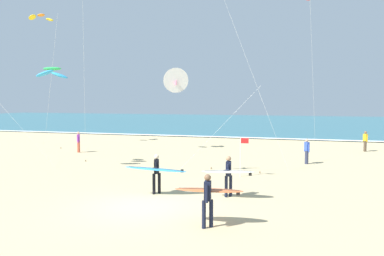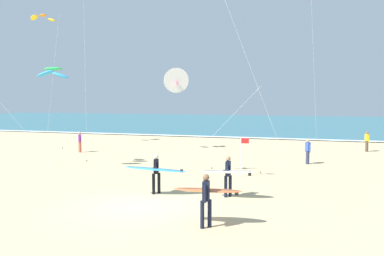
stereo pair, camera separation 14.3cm
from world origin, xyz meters
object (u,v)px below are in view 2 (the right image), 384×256
at_px(surfer_third, 228,173).
at_px(kite_arc_amber_low, 43,18).
at_px(surfer_lead, 207,194).
at_px(lifeguard_flag, 242,153).
at_px(bystander_purple_top, 80,142).
at_px(kite_arc_emerald_close, 53,73).
at_px(kite_delta_ivory_mid, 176,81).
at_px(bystander_blue_top, 308,151).
at_px(surfer_trailing, 156,170).
at_px(bystander_yellow_top, 367,141).

bearing_deg(surfer_third, kite_arc_amber_low, 145.02).
distance_m(surfer_lead, lifeguard_flag, 8.44).
bearing_deg(bystander_purple_top, kite_arc_emerald_close, -68.09).
relative_size(kite_delta_ivory_mid, bystander_blue_top, 3.59).
distance_m(surfer_trailing, bystander_blue_top, 11.92).
height_order(kite_arc_amber_low, bystander_yellow_top, kite_arc_amber_low).
distance_m(kite_delta_ivory_mid, lifeguard_flag, 5.10).
bearing_deg(kite_arc_amber_low, bystander_purple_top, -30.24).
xyz_separation_m(surfer_lead, kite_arc_amber_low, (-19.80, 17.51, 10.07)).
relative_size(kite_arc_emerald_close, bystander_yellow_top, 3.73).
height_order(kite_arc_emerald_close, bystander_blue_top, kite_arc_emerald_close).
distance_m(kite_arc_emerald_close, lifeguard_flag, 11.89).
xyz_separation_m(surfer_third, kite_arc_amber_low, (-19.62, 13.73, 10.07)).
distance_m(surfer_lead, surfer_trailing, 4.64).
height_order(surfer_lead, kite_delta_ivory_mid, kite_delta_ivory_mid).
height_order(surfer_third, bystander_yellow_top, surfer_third).
relative_size(surfer_lead, bystander_blue_top, 1.44).
bearing_deg(bystander_blue_top, kite_delta_ivory_mid, -137.41).
distance_m(surfer_trailing, kite_arc_amber_low, 24.02).
bearing_deg(kite_delta_ivory_mid, surfer_third, -47.19).
xyz_separation_m(bystander_yellow_top, lifeguard_flag, (-7.32, -12.95, 0.45)).
bearing_deg(bystander_yellow_top, surfer_third, -111.74).
height_order(surfer_third, kite_arc_amber_low, kite_arc_amber_low).
height_order(bystander_yellow_top, bystander_purple_top, same).
distance_m(surfer_trailing, bystander_purple_top, 15.39).
relative_size(kite_arc_emerald_close, lifeguard_flag, 2.82).
distance_m(surfer_trailing, surfer_third, 3.03).
bearing_deg(kite_delta_ivory_mid, surfer_trailing, -81.19).
bearing_deg(surfer_third, bystander_yellow_top, 68.26).
bearing_deg(surfer_third, surfer_lead, -87.22).
bearing_deg(surfer_third, bystander_purple_top, 143.24).
bearing_deg(surfer_third, kite_delta_ivory_mid, 132.81).
distance_m(surfer_lead, kite_arc_amber_low, 28.29).
xyz_separation_m(kite_arc_amber_low, bystander_purple_top, (5.67, -3.31, -10.31)).
xyz_separation_m(surfer_trailing, lifeguard_flag, (2.70, 5.04, 0.21)).
distance_m(kite_arc_emerald_close, bystander_purple_top, 8.43).
xyz_separation_m(surfer_lead, kite_delta_ivory_mid, (-3.87, 7.76, 3.98)).
bearing_deg(surfer_lead, kite_arc_emerald_close, 146.08).
bearing_deg(surfer_trailing, bystander_blue_top, 60.61).
xyz_separation_m(kite_delta_ivory_mid, bystander_purple_top, (-10.26, 6.44, -4.22)).
bearing_deg(bystander_blue_top, surfer_lead, -100.93).
distance_m(surfer_lead, surfer_third, 3.78).
height_order(kite_arc_amber_low, kite_arc_emerald_close, kite_arc_amber_low).
bearing_deg(kite_arc_emerald_close, kite_delta_ivory_mid, -0.03).
height_order(surfer_lead, kite_arc_amber_low, kite_arc_amber_low).
bearing_deg(surfer_lead, kite_delta_ivory_mid, 116.51).
xyz_separation_m(kite_delta_ivory_mid, bystander_blue_top, (6.53, 6.00, -4.22)).
relative_size(kite_arc_amber_low, bystander_purple_top, 7.20).
relative_size(kite_arc_amber_low, bystander_yellow_top, 7.20).
bearing_deg(bystander_blue_top, kite_arc_amber_low, 170.53).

